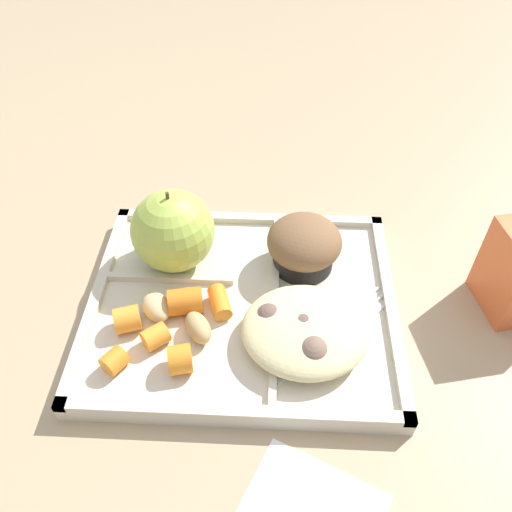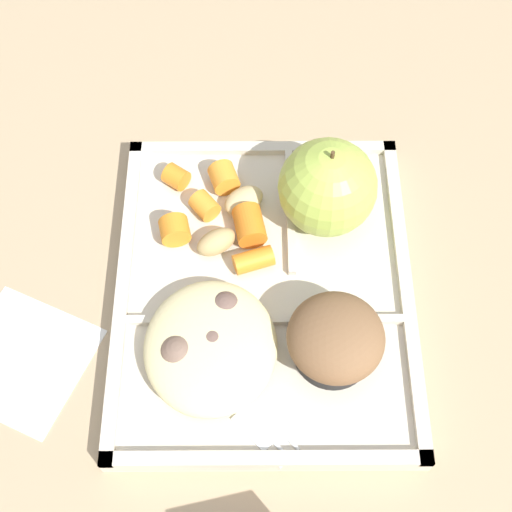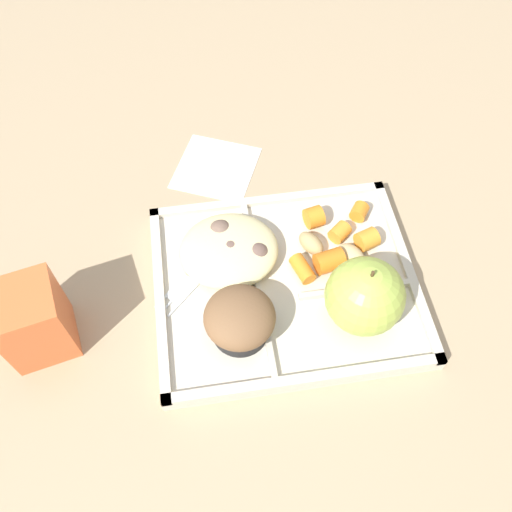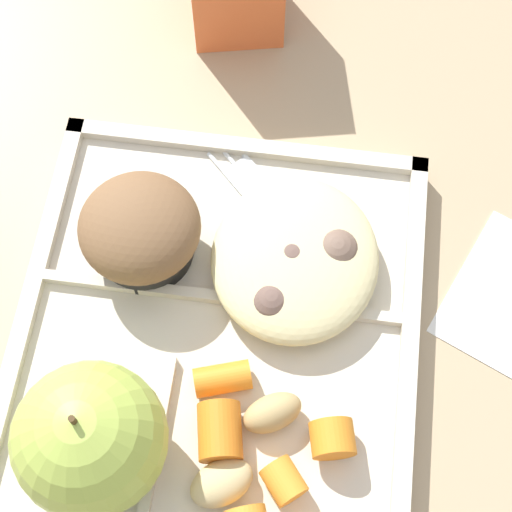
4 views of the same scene
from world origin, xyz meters
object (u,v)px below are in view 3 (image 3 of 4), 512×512
plastic_fork (196,275)px  milk_carton (34,321)px  green_apple (365,296)px  lunch_tray (285,285)px  bran_muffin (240,320)px

plastic_fork → milk_carton: 0.19m
green_apple → milk_carton: 0.37m
lunch_tray → bran_muffin: bran_muffin is taller
green_apple → bran_muffin: bearing=-0.0°
lunch_tray → green_apple: bearing=143.6°
bran_muffin → milk_carton: size_ratio=0.81×
plastic_fork → milk_carton: size_ratio=1.27×
bran_muffin → milk_carton: (0.22, -0.03, 0.00)m
milk_carton → plastic_fork: bearing=-176.4°
green_apple → plastic_fork: green_apple is taller
lunch_tray → green_apple: green_apple is taller
lunch_tray → bran_muffin: bearing=42.0°
lunch_tray → green_apple: size_ratio=3.28×
lunch_tray → milk_carton: size_ratio=3.19×
bran_muffin → lunch_tray: bearing=-138.0°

